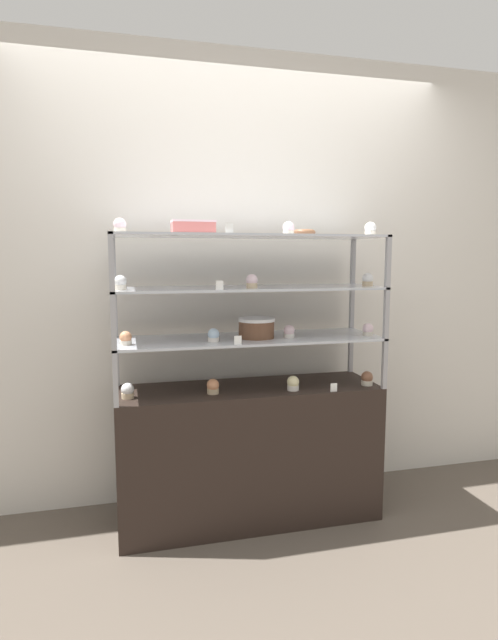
% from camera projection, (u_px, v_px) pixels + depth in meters
% --- Properties ---
extents(ground_plane, '(20.00, 20.00, 0.00)m').
position_uv_depth(ground_plane, '(249.00, 516.00, 2.77)').
color(ground_plane, brown).
extents(back_wall, '(8.00, 0.05, 2.60)m').
position_uv_depth(back_wall, '(234.00, 279.00, 2.96)').
color(back_wall, silver).
rests_on(back_wall, ground_plane).
extents(display_base, '(1.40, 0.43, 0.74)m').
position_uv_depth(display_base, '(249.00, 453.00, 2.73)').
color(display_base, black).
rests_on(display_base, ground_plane).
extents(display_riser_lower, '(1.40, 0.43, 0.27)m').
position_uv_depth(display_riser_lower, '(249.00, 341.00, 2.65)').
color(display_riser_lower, '#99999E').
rests_on(display_riser_lower, display_base).
extents(display_riser_middle, '(1.40, 0.43, 0.27)m').
position_uv_depth(display_riser_middle, '(249.00, 290.00, 2.61)').
color(display_riser_middle, '#99999E').
rests_on(display_riser_middle, display_riser_lower).
extents(display_riser_upper, '(1.40, 0.43, 0.27)m').
position_uv_depth(display_riser_upper, '(249.00, 238.00, 2.58)').
color(display_riser_upper, '#99999E').
rests_on(display_riser_upper, display_riser_middle).
extents(layer_cake_centerpiece, '(0.20, 0.20, 0.11)m').
position_uv_depth(layer_cake_centerpiece, '(256.00, 328.00, 2.63)').
color(layer_cake_centerpiece, brown).
rests_on(layer_cake_centerpiece, display_riser_lower).
extents(sheet_cake_frosted, '(0.21, 0.13, 0.07)m').
position_uv_depth(sheet_cake_frosted, '(193.00, 227.00, 2.46)').
color(sheet_cake_frosted, '#C66660').
rests_on(sheet_cake_frosted, display_riser_upper).
extents(cupcake_0, '(0.06, 0.06, 0.08)m').
position_uv_depth(cupcake_0, '(128.00, 391.00, 2.46)').
color(cupcake_0, '#CCB28C').
rests_on(cupcake_0, display_base).
extents(cupcake_1, '(0.06, 0.06, 0.08)m').
position_uv_depth(cupcake_1, '(213.00, 387.00, 2.55)').
color(cupcake_1, '#CCB28C').
rests_on(cupcake_1, display_base).
extents(cupcake_2, '(0.06, 0.06, 0.08)m').
position_uv_depth(cupcake_2, '(293.00, 383.00, 2.61)').
color(cupcake_2, white).
rests_on(cupcake_2, display_base).
extents(cupcake_3, '(0.06, 0.06, 0.08)m').
position_uv_depth(cupcake_3, '(367.00, 379.00, 2.71)').
color(cupcake_3, beige).
rests_on(cupcake_3, display_base).
extents(price_tag_0, '(0.04, 0.00, 0.04)m').
position_uv_depth(price_tag_0, '(334.00, 387.00, 2.58)').
color(price_tag_0, white).
rests_on(price_tag_0, display_base).
extents(cupcake_4, '(0.06, 0.06, 0.07)m').
position_uv_depth(cupcake_4, '(126.00, 338.00, 2.42)').
color(cupcake_4, beige).
rests_on(cupcake_4, display_riser_lower).
extents(cupcake_5, '(0.06, 0.06, 0.07)m').
position_uv_depth(cupcake_5, '(214.00, 335.00, 2.51)').
color(cupcake_5, white).
rests_on(cupcake_5, display_riser_lower).
extents(cupcake_6, '(0.06, 0.06, 0.07)m').
position_uv_depth(cupcake_6, '(289.00, 332.00, 2.64)').
color(cupcake_6, white).
rests_on(cupcake_6, display_riser_lower).
extents(cupcake_7, '(0.06, 0.06, 0.07)m').
position_uv_depth(cupcake_7, '(368.00, 330.00, 2.71)').
color(cupcake_7, beige).
rests_on(cupcake_7, display_riser_lower).
extents(price_tag_1, '(0.04, 0.00, 0.04)m').
position_uv_depth(price_tag_1, '(238.00, 340.00, 2.43)').
color(price_tag_1, white).
rests_on(price_tag_1, display_riser_lower).
extents(cupcake_8, '(0.06, 0.06, 0.07)m').
position_uv_depth(cupcake_8, '(120.00, 283.00, 2.36)').
color(cupcake_8, beige).
rests_on(cupcake_8, display_riser_middle).
extents(cupcake_9, '(0.06, 0.06, 0.07)m').
position_uv_depth(cupcake_9, '(252.00, 281.00, 2.51)').
color(cupcake_9, '#CCB28C').
rests_on(cupcake_9, display_riser_middle).
extents(cupcake_10, '(0.06, 0.06, 0.07)m').
position_uv_depth(cupcake_10, '(368.00, 280.00, 2.69)').
color(cupcake_10, '#CCB28C').
rests_on(cupcake_10, display_riser_middle).
extents(price_tag_2, '(0.04, 0.00, 0.04)m').
position_uv_depth(price_tag_2, '(220.00, 285.00, 2.37)').
color(price_tag_2, white).
rests_on(price_tag_2, display_riser_middle).
extents(cupcake_11, '(0.06, 0.06, 0.07)m').
position_uv_depth(cupcake_11, '(120.00, 226.00, 2.35)').
color(cupcake_11, beige).
rests_on(cupcake_11, display_riser_upper).
extents(cupcake_12, '(0.06, 0.06, 0.07)m').
position_uv_depth(cupcake_12, '(289.00, 229.00, 2.59)').
color(cupcake_12, beige).
rests_on(cupcake_12, display_riser_upper).
extents(cupcake_13, '(0.06, 0.06, 0.07)m').
position_uv_depth(cupcake_13, '(370.00, 229.00, 2.62)').
color(cupcake_13, beige).
rests_on(cupcake_13, display_riser_upper).
extents(price_tag_3, '(0.04, 0.00, 0.04)m').
position_uv_depth(price_tag_3, '(229.00, 228.00, 2.35)').
color(price_tag_3, white).
rests_on(price_tag_3, display_riser_upper).
extents(donut_glazed, '(0.12, 0.12, 0.03)m').
position_uv_depth(donut_glazed, '(304.00, 233.00, 2.69)').
color(donut_glazed, brown).
rests_on(donut_glazed, display_riser_upper).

